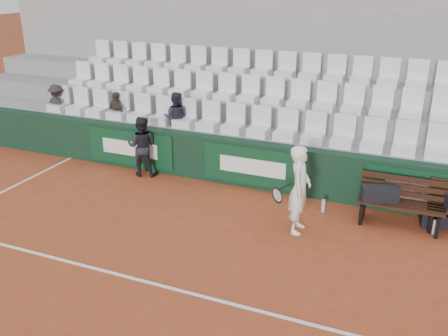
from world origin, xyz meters
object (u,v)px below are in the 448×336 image
at_px(spectator_a, 55,88).
at_px(ball_kid, 142,146).
at_px(water_bottle_near, 323,206).
at_px(spectator_c, 175,99).
at_px(sports_bag_left, 380,194).
at_px(bench_left, 399,215).
at_px(water_bottle_far, 435,227).
at_px(sports_bag_ground, 434,220).
at_px(tennis_player, 299,190).
at_px(spectator_b, 116,96).

bearing_deg(spectator_a, ball_kid, 178.01).
distance_m(water_bottle_near, spectator_c, 4.21).
distance_m(sports_bag_left, spectator_a, 8.35).
relative_size(bench_left, spectator_c, 1.23).
xyz_separation_m(water_bottle_far, ball_kid, (-6.19, 0.39, 0.55)).
relative_size(sports_bag_ground, tennis_player, 0.28).
bearing_deg(sports_bag_ground, ball_kid, 179.04).
distance_m(water_bottle_far, spectator_c, 6.08).
distance_m(sports_bag_ground, spectator_c, 6.00).
distance_m(sports_bag_left, water_bottle_near, 1.11).
height_order(sports_bag_left, spectator_c, spectator_c).
bearing_deg(spectator_c, water_bottle_far, 156.71).
bearing_deg(spectator_c, sports_bag_ground, 159.44).
height_order(sports_bag_left, water_bottle_far, sports_bag_left).
height_order(water_bottle_far, ball_kid, ball_kid).
relative_size(water_bottle_near, tennis_player, 0.16).
xyz_separation_m(water_bottle_far, tennis_player, (-2.27, -0.81, 0.66)).
xyz_separation_m(sports_bag_ground, spectator_c, (-5.74, 0.96, 1.48)).
relative_size(water_bottle_far, tennis_player, 0.17).
relative_size(sports_bag_left, tennis_player, 0.40).
relative_size(water_bottle_far, ball_kid, 0.20).
height_order(tennis_player, spectator_c, spectator_c).
relative_size(ball_kid, spectator_c, 1.12).
distance_m(bench_left, water_bottle_far, 0.62).
xyz_separation_m(bench_left, ball_kid, (-5.58, 0.33, 0.46)).
bearing_deg(ball_kid, tennis_player, 147.58).
distance_m(water_bottle_far, spectator_a, 9.39).
bearing_deg(sports_bag_left, water_bottle_near, 176.43).
bearing_deg(spectator_b, sports_bag_ground, -163.89).
bearing_deg(water_bottle_near, spectator_a, 170.89).
relative_size(tennis_player, ball_kid, 1.17).
bearing_deg(ball_kid, sports_bag_left, 160.74).
bearing_deg(bench_left, ball_kid, 176.57).
distance_m(spectator_a, spectator_c, 3.44).
distance_m(water_bottle_near, tennis_player, 1.16).
xyz_separation_m(sports_bag_left, ball_kid, (-5.20, 0.36, 0.10)).
xyz_separation_m(water_bottle_near, spectator_a, (-7.20, 1.15, 1.43)).
height_order(bench_left, spectator_c, spectator_c).
bearing_deg(spectator_a, spectator_c, -166.04).
height_order(sports_bag_ground, water_bottle_near, sports_bag_ground).
relative_size(sports_bag_left, spectator_b, 0.60).
relative_size(sports_bag_ground, spectator_c, 0.36).
bearing_deg(water_bottle_far, water_bottle_near, 177.22).
bearing_deg(ball_kid, bench_left, 161.24).
relative_size(spectator_a, spectator_c, 0.91).
distance_m(sports_bag_ground, spectator_b, 7.56).
bearing_deg(sports_bag_ground, bench_left, -158.57).
distance_m(ball_kid, spectator_b, 1.70).
height_order(spectator_a, spectator_b, spectator_a).
xyz_separation_m(water_bottle_near, spectator_b, (-5.39, 1.15, 1.41)).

